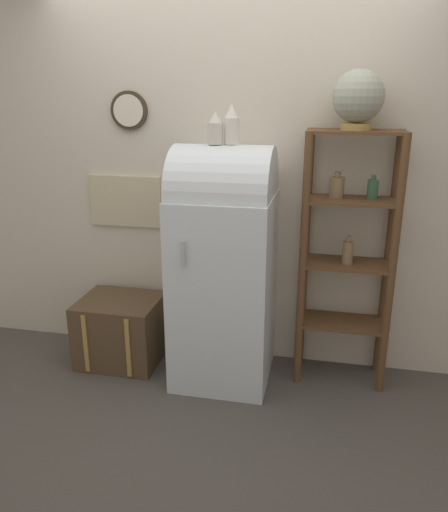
# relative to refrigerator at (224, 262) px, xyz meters

# --- Properties ---
(ground_plane) EXTENTS (12.00, 12.00, 0.00)m
(ground_plane) POSITION_rel_refrigerator_xyz_m (0.00, -0.23, -0.82)
(ground_plane) COLOR #4C4742
(wall_back) EXTENTS (7.00, 0.09, 2.70)m
(wall_back) POSITION_rel_refrigerator_xyz_m (-0.01, 0.34, 0.53)
(wall_back) COLOR beige
(wall_back) RESTS_ON ground_plane
(refrigerator) EXTENTS (0.62, 0.66, 1.57)m
(refrigerator) POSITION_rel_refrigerator_xyz_m (0.00, 0.00, 0.00)
(refrigerator) COLOR silver
(refrigerator) RESTS_ON ground_plane
(suitcase_trunk) EXTENTS (0.56, 0.49, 0.47)m
(suitcase_trunk) POSITION_rel_refrigerator_xyz_m (-0.77, 0.04, -0.59)
(suitcase_trunk) COLOR brown
(suitcase_trunk) RESTS_ON ground_plane
(shelf_unit) EXTENTS (0.59, 0.31, 1.66)m
(shelf_unit) POSITION_rel_refrigerator_xyz_m (0.77, 0.14, 0.11)
(shelf_unit) COLOR brown
(shelf_unit) RESTS_ON ground_plane
(globe) EXTENTS (0.30, 0.30, 0.34)m
(globe) POSITION_rel_refrigerator_xyz_m (0.77, 0.13, 1.01)
(globe) COLOR #AD8942
(globe) RESTS_ON shelf_unit
(vase_left) EXTENTS (0.09, 0.09, 0.19)m
(vase_left) POSITION_rel_refrigerator_xyz_m (-0.05, -0.01, 0.84)
(vase_left) COLOR beige
(vase_left) RESTS_ON refrigerator
(vase_center) EXTENTS (0.09, 0.09, 0.24)m
(vase_center) POSITION_rel_refrigerator_xyz_m (0.04, 0.01, 0.86)
(vase_center) COLOR silver
(vase_center) RESTS_ON refrigerator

